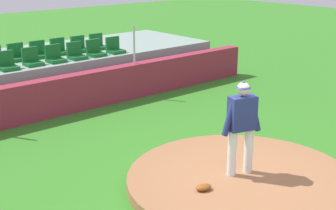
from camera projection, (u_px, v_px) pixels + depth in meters
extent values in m
plane|color=#327C22|center=(241.00, 186.00, 9.15)|extent=(60.00, 60.00, 0.00)
cylinder|color=#986540|center=(242.00, 181.00, 9.12)|extent=(4.37, 4.37, 0.20)
cylinder|color=white|center=(232.00, 153.00, 9.00)|extent=(0.17, 0.17, 0.89)
cylinder|color=white|center=(248.00, 150.00, 9.14)|extent=(0.17, 0.17, 0.89)
cube|color=navy|center=(242.00, 113.00, 8.84)|extent=(0.56, 0.41, 0.64)
cylinder|color=navy|center=(230.00, 117.00, 8.75)|extent=(0.31, 0.20, 0.73)
cylinder|color=navy|center=(254.00, 113.00, 8.95)|extent=(0.33, 0.20, 0.72)
sphere|color=beige|center=(243.00, 89.00, 8.70)|extent=(0.25, 0.25, 0.25)
cone|color=navy|center=(244.00, 84.00, 8.68)|extent=(0.36, 0.36, 0.14)
ellipsoid|color=brown|center=(204.00, 187.00, 8.53)|extent=(0.34, 0.27, 0.11)
cube|color=maroon|center=(75.00, 93.00, 13.40)|extent=(13.19, 0.40, 1.04)
cylinder|color=silver|center=(134.00, 45.00, 14.37)|extent=(0.06, 0.06, 1.16)
cube|color=gray|center=(36.00, 74.00, 15.10)|extent=(11.87, 3.65, 1.22)
cube|color=#156428|center=(9.00, 68.00, 13.01)|extent=(0.48, 0.44, 0.10)
cube|color=#156428|center=(5.00, 58.00, 13.06)|extent=(0.48, 0.08, 0.40)
cube|color=#156428|center=(33.00, 64.00, 13.51)|extent=(0.48, 0.44, 0.10)
cube|color=#156428|center=(30.00, 54.00, 13.57)|extent=(0.48, 0.08, 0.40)
cube|color=#156428|center=(56.00, 61.00, 13.92)|extent=(0.48, 0.44, 0.10)
cube|color=#156428|center=(53.00, 51.00, 13.98)|extent=(0.48, 0.08, 0.40)
cube|color=#156428|center=(78.00, 57.00, 14.34)|extent=(0.48, 0.44, 0.10)
cube|color=#156428|center=(74.00, 48.00, 14.40)|extent=(0.48, 0.08, 0.40)
cube|color=#156428|center=(97.00, 54.00, 14.77)|extent=(0.48, 0.44, 0.10)
cube|color=#156428|center=(93.00, 46.00, 14.83)|extent=(0.48, 0.08, 0.40)
cube|color=#156428|center=(116.00, 52.00, 15.22)|extent=(0.48, 0.44, 0.10)
cube|color=#156428|center=(112.00, 43.00, 15.27)|extent=(0.48, 0.08, 0.40)
cube|color=#156428|center=(19.00, 59.00, 14.14)|extent=(0.48, 0.44, 0.10)
cube|color=#156428|center=(15.00, 50.00, 14.19)|extent=(0.48, 0.08, 0.40)
cube|color=#156428|center=(40.00, 56.00, 14.54)|extent=(0.48, 0.44, 0.10)
cube|color=#156428|center=(37.00, 47.00, 14.59)|extent=(0.48, 0.08, 0.40)
cube|color=#156428|center=(61.00, 53.00, 15.00)|extent=(0.48, 0.44, 0.10)
cube|color=#156428|center=(57.00, 44.00, 15.06)|extent=(0.48, 0.08, 0.40)
cube|color=#156428|center=(81.00, 50.00, 15.40)|extent=(0.48, 0.44, 0.10)
cube|color=#156428|center=(77.00, 42.00, 15.46)|extent=(0.48, 0.08, 0.40)
cube|color=#156428|center=(99.00, 48.00, 15.85)|extent=(0.48, 0.44, 0.10)
cube|color=#156428|center=(96.00, 39.00, 15.90)|extent=(0.48, 0.08, 0.40)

